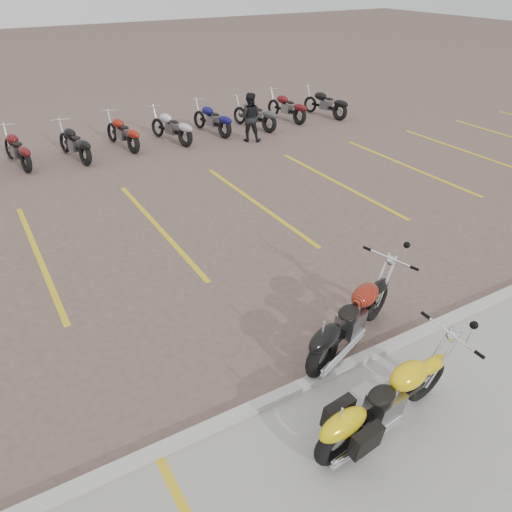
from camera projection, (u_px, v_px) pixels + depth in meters
The scene contains 7 objects.
ground at pixel (239, 316), 8.85m from camera, with size 100.00×100.00×0.00m, color brown.
curb at pixel (305, 385), 7.34m from camera, with size 60.00×0.18×0.12m, color #ADAAA3.
parking_stripes at pixel (158, 227), 11.82m from camera, with size 38.00×5.50×0.01m, color gold, non-canonical shape.
yellow_cruiser at pixel (380, 402), 6.47m from camera, with size 2.43×0.46×1.00m.
flame_cruiser at pixel (348, 322), 7.91m from camera, with size 2.34×1.01×1.01m.
person_b at pixel (250, 117), 17.12m from camera, with size 0.80×0.62×1.65m, color black.
bg_bike_row at pixel (72, 141), 15.72m from camera, with size 20.81×2.09×1.10m.
Camera 1 is at (-3.33, -6.25, 5.43)m, focal length 35.00 mm.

